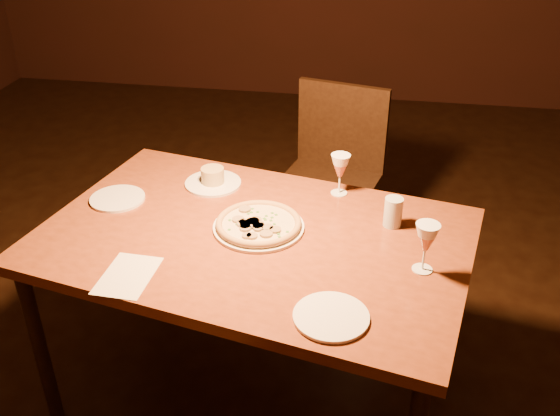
# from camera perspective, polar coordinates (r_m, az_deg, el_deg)

# --- Properties ---
(floor) EXTENTS (7.00, 7.00, 0.00)m
(floor) POSITION_cam_1_polar(r_m,az_deg,el_deg) (2.71, -3.03, -15.82)
(floor) COLOR black
(floor) RESTS_ON ground
(dining_table) EXTENTS (1.62, 1.21, 0.78)m
(dining_table) POSITION_cam_1_polar(r_m,az_deg,el_deg) (2.20, -2.43, -3.95)
(dining_table) COLOR brown
(dining_table) RESTS_ON floor
(chair_far) EXTENTS (0.55, 0.55, 0.95)m
(chair_far) POSITION_cam_1_polar(r_m,az_deg,el_deg) (3.12, 4.74, 3.27)
(chair_far) COLOR black
(chair_far) RESTS_ON floor
(pizza_plate) EXTENTS (0.32, 0.32, 0.03)m
(pizza_plate) POSITION_cam_1_polar(r_m,az_deg,el_deg) (2.18, -1.97, -1.48)
(pizza_plate) COLOR white
(pizza_plate) RESTS_ON dining_table
(ramekin_saucer) EXTENTS (0.22, 0.22, 0.07)m
(ramekin_saucer) POSITION_cam_1_polar(r_m,az_deg,el_deg) (2.48, -6.16, 2.63)
(ramekin_saucer) COLOR white
(ramekin_saucer) RESTS_ON dining_table
(wine_glass_far) EXTENTS (0.07, 0.07, 0.16)m
(wine_glass_far) POSITION_cam_1_polar(r_m,az_deg,el_deg) (2.38, 5.50, 3.07)
(wine_glass_far) COLOR #C36E51
(wine_glass_far) RESTS_ON dining_table
(wine_glass_right) EXTENTS (0.08, 0.08, 0.17)m
(wine_glass_right) POSITION_cam_1_polar(r_m,az_deg,el_deg) (1.99, 13.13, -3.55)
(wine_glass_right) COLOR #C36E51
(wine_glass_right) RESTS_ON dining_table
(water_tumbler) EXTENTS (0.06, 0.06, 0.11)m
(water_tumbler) POSITION_cam_1_polar(r_m,az_deg,el_deg) (2.22, 10.30, -0.36)
(water_tumbler) COLOR #B3BEC4
(water_tumbler) RESTS_ON dining_table
(side_plate_left) EXTENTS (0.21, 0.21, 0.01)m
(side_plate_left) POSITION_cam_1_polar(r_m,az_deg,el_deg) (2.44, -14.64, 0.84)
(side_plate_left) COLOR white
(side_plate_left) RESTS_ON dining_table
(side_plate_near) EXTENTS (0.22, 0.22, 0.01)m
(side_plate_near) POSITION_cam_1_polar(r_m,az_deg,el_deg) (1.81, 4.69, -9.87)
(side_plate_near) COLOR white
(side_plate_near) RESTS_ON dining_table
(menu_card) EXTENTS (0.16, 0.23, 0.00)m
(menu_card) POSITION_cam_1_polar(r_m,az_deg,el_deg) (2.02, -13.75, -6.02)
(menu_card) COLOR silver
(menu_card) RESTS_ON dining_table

